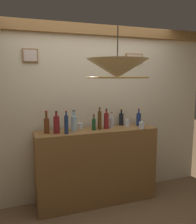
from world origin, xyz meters
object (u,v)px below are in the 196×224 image
(liquor_bottle_brandy, at_px, (66,124))
(liquor_bottle_scotch, at_px, (74,123))
(liquor_bottle_port, at_px, (121,119))
(glass_tumbler_shot, at_px, (80,126))
(liquor_bottle_bourbon, at_px, (57,124))
(liquor_bottle_amaro, at_px, (111,122))
(liquor_bottle_vermouth, at_px, (56,124))
(liquor_bottle_rum, at_px, (139,119))
(liquor_bottle_sherry, at_px, (94,124))
(pendant_lamp, at_px, (117,69))
(glass_tumbler_rocks, at_px, (142,125))
(liquor_bottle_gin, at_px, (106,121))
(liquor_bottle_vodka, at_px, (100,120))
(glass_tumbler_highball, at_px, (127,123))
(liquor_bottle_rye, at_px, (47,125))

(liquor_bottle_brandy, bearing_deg, liquor_bottle_scotch, 44.42)
(liquor_bottle_port, bearing_deg, glass_tumbler_shot, -178.72)
(liquor_bottle_bourbon, bearing_deg, liquor_bottle_port, 9.90)
(liquor_bottle_amaro, distance_m, glass_tumbler_shot, 0.44)
(liquor_bottle_vermouth, xyz_separation_m, liquor_bottle_rum, (1.21, -0.07, 0.01))
(liquor_bottle_sherry, height_order, pendant_lamp, pendant_lamp)
(liquor_bottle_sherry, distance_m, glass_tumbler_rocks, 0.67)
(liquor_bottle_port, height_order, liquor_bottle_gin, liquor_bottle_gin)
(liquor_bottle_brandy, bearing_deg, liquor_bottle_gin, 10.39)
(liquor_bottle_amaro, xyz_separation_m, liquor_bottle_sherry, (-0.28, -0.05, 0.00))
(liquor_bottle_gin, bearing_deg, liquor_bottle_vodka, 178.78)
(liquor_bottle_port, xyz_separation_m, glass_tumbler_shot, (-0.63, -0.01, -0.06))
(liquor_bottle_scotch, distance_m, pendant_lamp, 1.12)
(glass_tumbler_highball, bearing_deg, liquor_bottle_rum, -2.26)
(liquor_bottle_amaro, bearing_deg, liquor_bottle_vermouth, 173.81)
(glass_tumbler_rocks, distance_m, glass_tumbler_shot, 0.85)
(liquor_bottle_scotch, relative_size, liquor_bottle_sherry, 1.28)
(liquor_bottle_vodka, relative_size, pendant_lamp, 0.49)
(liquor_bottle_scotch, height_order, glass_tumbler_rocks, liquor_bottle_scotch)
(liquor_bottle_amaro, relative_size, liquor_bottle_scotch, 0.81)
(liquor_bottle_rye, bearing_deg, liquor_bottle_vodka, -0.95)
(liquor_bottle_gin, relative_size, liquor_bottle_rye, 0.97)
(liquor_bottle_bourbon, bearing_deg, glass_tumbler_rocks, -6.26)
(liquor_bottle_gin, height_order, liquor_bottle_brandy, liquor_bottle_brandy)
(glass_tumbler_rocks, distance_m, glass_tumbler_highball, 0.24)
(pendant_lamp, bearing_deg, liquor_bottle_vodka, 81.71)
(glass_tumbler_highball, bearing_deg, liquor_bottle_sherry, -172.23)
(liquor_bottle_vodka, distance_m, liquor_bottle_brandy, 0.50)
(glass_tumbler_rocks, height_order, pendant_lamp, pendant_lamp)
(liquor_bottle_sherry, height_order, glass_tumbler_shot, liquor_bottle_sherry)
(liquor_bottle_bourbon, bearing_deg, liquor_bottle_scotch, 10.57)
(glass_tumbler_shot, bearing_deg, glass_tumbler_highball, -6.57)
(glass_tumbler_shot, bearing_deg, liquor_bottle_rum, -5.66)
(liquor_bottle_brandy, distance_m, liquor_bottle_rum, 1.13)
(liquor_bottle_scotch, xyz_separation_m, glass_tumbler_rocks, (0.92, -0.17, -0.06))
(liquor_bottle_vodka, xyz_separation_m, glass_tumbler_highball, (0.45, 0.05, -0.08))
(liquor_bottle_vodka, distance_m, glass_tumbler_rocks, 0.59)
(liquor_bottle_port, height_order, glass_tumbler_shot, liquor_bottle_port)
(liquor_bottle_rye, xyz_separation_m, liquor_bottle_bourbon, (0.12, -0.04, 0.01))
(liquor_bottle_scotch, bearing_deg, liquor_bottle_brandy, -135.58)
(liquor_bottle_bourbon, xyz_separation_m, liquor_bottle_scotch, (0.24, 0.04, -0.01))
(liquor_bottle_rye, distance_m, liquor_bottle_rum, 1.35)
(liquor_bottle_port, relative_size, liquor_bottle_amaro, 1.12)
(liquor_bottle_rum, height_order, pendant_lamp, pendant_lamp)
(liquor_bottle_rye, relative_size, glass_tumbler_rocks, 3.06)
(liquor_bottle_vodka, xyz_separation_m, liquor_bottle_rum, (0.63, 0.05, -0.03))
(liquor_bottle_vodka, bearing_deg, liquor_bottle_scotch, 177.08)
(liquor_bottle_rye, bearing_deg, glass_tumbler_shot, 14.14)
(liquor_bottle_gin, bearing_deg, liquor_bottle_rye, 179.02)
(liquor_bottle_vodka, relative_size, liquor_bottle_rum, 1.19)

